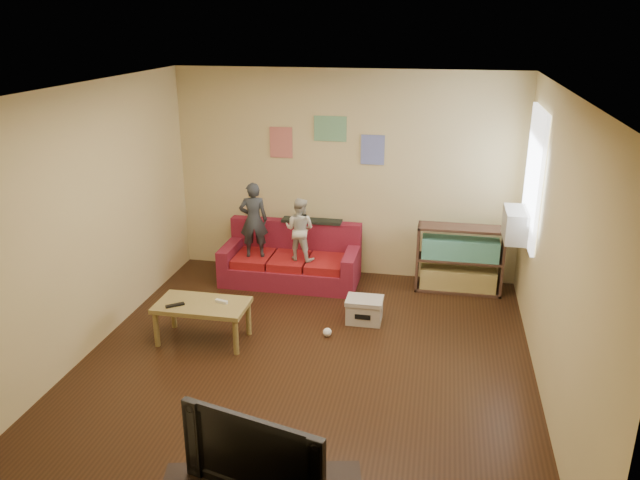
% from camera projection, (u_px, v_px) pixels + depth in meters
% --- Properties ---
extents(room_shell, '(4.52, 5.02, 2.72)m').
position_uv_depth(room_shell, '(303.00, 238.00, 5.80)').
color(room_shell, '#331C0E').
rests_on(room_shell, ground).
extents(sofa, '(1.76, 0.81, 0.77)m').
position_uv_depth(sofa, '(292.00, 262.00, 8.18)').
color(sofa, maroon).
rests_on(sofa, ground).
extents(child_a, '(0.40, 0.31, 0.98)m').
position_uv_depth(child_a, '(254.00, 220.00, 7.92)').
color(child_a, '#2C3036').
rests_on(child_a, sofa).
extents(child_b, '(0.45, 0.38, 0.81)m').
position_uv_depth(child_b, '(300.00, 229.00, 7.84)').
color(child_b, beige).
rests_on(child_b, sofa).
extents(coffee_table, '(0.97, 0.53, 0.44)m').
position_uv_depth(coffee_table, '(202.00, 309.00, 6.61)').
color(coffee_table, olive).
rests_on(coffee_table, ground).
extents(remote, '(0.18, 0.16, 0.02)m').
position_uv_depth(remote, '(175.00, 305.00, 6.52)').
color(remote, black).
rests_on(remote, coffee_table).
extents(game_controller, '(0.15, 0.08, 0.03)m').
position_uv_depth(game_controller, '(221.00, 301.00, 6.60)').
color(game_controller, silver).
rests_on(game_controller, coffee_table).
extents(bookshelf, '(1.07, 0.32, 0.85)m').
position_uv_depth(bookshelf, '(459.00, 262.00, 7.83)').
color(bookshelf, '#4B3126').
rests_on(bookshelf, ground).
extents(window, '(0.04, 1.08, 1.48)m').
position_uv_depth(window, '(534.00, 177.00, 6.82)').
color(window, white).
rests_on(window, room_shell).
extents(ac_unit, '(0.28, 0.55, 0.35)m').
position_uv_depth(ac_unit, '(517.00, 225.00, 7.03)').
color(ac_unit, '#B7B2A3').
rests_on(ac_unit, window).
extents(artwork_left, '(0.30, 0.01, 0.40)m').
position_uv_depth(artwork_left, '(281.00, 142.00, 8.12)').
color(artwork_left, '#D87266').
rests_on(artwork_left, room_shell).
extents(artwork_center, '(0.42, 0.01, 0.32)m').
position_uv_depth(artwork_center, '(330.00, 129.00, 7.93)').
color(artwork_center, '#72B27F').
rests_on(artwork_center, room_shell).
extents(artwork_right, '(0.30, 0.01, 0.38)m').
position_uv_depth(artwork_right, '(373.00, 150.00, 7.91)').
color(artwork_right, '#727FCC').
rests_on(artwork_right, room_shell).
extents(file_box, '(0.41, 0.32, 0.29)m').
position_uv_depth(file_box, '(364.00, 310.00, 7.10)').
color(file_box, beige).
rests_on(file_box, ground).
extents(television, '(0.98, 0.37, 0.56)m').
position_uv_depth(television, '(260.00, 448.00, 3.88)').
color(television, black).
rests_on(television, tv_stand).
extents(tissue, '(0.11, 0.11, 0.10)m').
position_uv_depth(tissue, '(327.00, 332.00, 6.80)').
color(tissue, white).
rests_on(tissue, ground).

